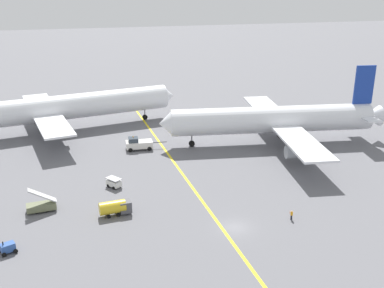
{
  "coord_description": "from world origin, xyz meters",
  "views": [
    {
      "loc": [
        -21.22,
        -55.28,
        34.6
      ],
      "look_at": [
        0.24,
        25.93,
        4.0
      ],
      "focal_mm": 42.5,
      "sensor_mm": 36.0,
      "label": 1
    }
  ],
  "objects_px": {
    "gse_gpu_cart_small": "(8,248)",
    "airliner_at_gate_left": "(56,109)",
    "gse_stair_truck_yellow": "(41,205)",
    "gse_baggage_cart_near_cluster": "(114,183)",
    "ground_crew_marshaller_foreground": "(292,215)",
    "airliner_being_pushed": "(274,120)",
    "pushback_tug": "(138,144)",
    "gse_fuel_bowser_stubby": "(116,207)"
  },
  "relations": [
    {
      "from": "gse_gpu_cart_small",
      "to": "airliner_at_gate_left",
      "type": "bearing_deg",
      "value": 83.75
    },
    {
      "from": "gse_stair_truck_yellow",
      "to": "gse_baggage_cart_near_cluster",
      "type": "xyz_separation_m",
      "value": [
        11.92,
        5.89,
        -0.16
      ]
    },
    {
      "from": "airliner_at_gate_left",
      "to": "gse_baggage_cart_near_cluster",
      "type": "bearing_deg",
      "value": -74.06
    },
    {
      "from": "ground_crew_marshaller_foreground",
      "to": "gse_stair_truck_yellow",
      "type": "bearing_deg",
      "value": 161.11
    },
    {
      "from": "ground_crew_marshaller_foreground",
      "to": "airliner_at_gate_left",
      "type": "bearing_deg",
      "value": 123.14
    },
    {
      "from": "airliner_at_gate_left",
      "to": "airliner_being_pushed",
      "type": "xyz_separation_m",
      "value": [
        46.62,
        -21.09,
        -0.18
      ]
    },
    {
      "from": "gse_baggage_cart_near_cluster",
      "to": "gse_stair_truck_yellow",
      "type": "bearing_deg",
      "value": -153.7
    },
    {
      "from": "airliner_at_gate_left",
      "to": "gse_baggage_cart_near_cluster",
      "type": "height_order",
      "value": "airliner_at_gate_left"
    },
    {
      "from": "pushback_tug",
      "to": "gse_fuel_bowser_stubby",
      "type": "xyz_separation_m",
      "value": [
        -7.69,
        -27.89,
        0.04
      ]
    },
    {
      "from": "ground_crew_marshaller_foreground",
      "to": "pushback_tug",
      "type": "bearing_deg",
      "value": 116.42
    },
    {
      "from": "airliner_being_pushed",
      "to": "gse_gpu_cart_small",
      "type": "xyz_separation_m",
      "value": [
        -52.33,
        -31.04,
        -4.62
      ]
    },
    {
      "from": "pushback_tug",
      "to": "gse_gpu_cart_small",
      "type": "height_order",
      "value": "pushback_tug"
    },
    {
      "from": "gse_fuel_bowser_stubby",
      "to": "airliner_being_pushed",
      "type": "bearing_deg",
      "value": 33.04
    },
    {
      "from": "pushback_tug",
      "to": "gse_fuel_bowser_stubby",
      "type": "bearing_deg",
      "value": -105.41
    },
    {
      "from": "airliner_being_pushed",
      "to": "gse_stair_truck_yellow",
      "type": "xyz_separation_m",
      "value": [
        -48.49,
        -19.97,
        -4.38
      ]
    },
    {
      "from": "gse_stair_truck_yellow",
      "to": "ground_crew_marshaller_foreground",
      "type": "height_order",
      "value": "gse_stair_truck_yellow"
    },
    {
      "from": "airliner_being_pushed",
      "to": "ground_crew_marshaller_foreground",
      "type": "xyz_separation_m",
      "value": [
        -11.56,
        -32.61,
        -4.61
      ]
    },
    {
      "from": "airliner_being_pushed",
      "to": "gse_gpu_cart_small",
      "type": "relative_size",
      "value": 19.73
    },
    {
      "from": "gse_gpu_cart_small",
      "to": "gse_baggage_cart_near_cluster",
      "type": "relative_size",
      "value": 0.81
    },
    {
      "from": "gse_fuel_bowser_stubby",
      "to": "pushback_tug",
      "type": "bearing_deg",
      "value": 74.59
    },
    {
      "from": "airliner_at_gate_left",
      "to": "ground_crew_marshaller_foreground",
      "type": "xyz_separation_m",
      "value": [
        35.07,
        -53.7,
        -4.79
      ]
    },
    {
      "from": "airliner_at_gate_left",
      "to": "airliner_being_pushed",
      "type": "bearing_deg",
      "value": -24.34
    },
    {
      "from": "airliner_being_pushed",
      "to": "pushback_tug",
      "type": "relative_size",
      "value": 5.63
    },
    {
      "from": "gse_gpu_cart_small",
      "to": "gse_baggage_cart_near_cluster",
      "type": "distance_m",
      "value": 23.15
    },
    {
      "from": "airliner_being_pushed",
      "to": "gse_baggage_cart_near_cluster",
      "type": "distance_m",
      "value": 39.45
    },
    {
      "from": "airliner_at_gate_left",
      "to": "airliner_being_pushed",
      "type": "height_order",
      "value": "airliner_being_pushed"
    },
    {
      "from": "gse_stair_truck_yellow",
      "to": "gse_baggage_cart_near_cluster",
      "type": "relative_size",
      "value": 1.53
    },
    {
      "from": "gse_baggage_cart_near_cluster",
      "to": "airliner_at_gate_left",
      "type": "bearing_deg",
      "value": 105.94
    },
    {
      "from": "airliner_at_gate_left",
      "to": "ground_crew_marshaller_foreground",
      "type": "relative_size",
      "value": 38.66
    },
    {
      "from": "airliner_being_pushed",
      "to": "airliner_at_gate_left",
      "type": "bearing_deg",
      "value": 155.66
    },
    {
      "from": "airliner_at_gate_left",
      "to": "gse_fuel_bowser_stubby",
      "type": "xyz_separation_m",
      "value": [
        9.36,
        -45.33,
        -4.26
      ]
    },
    {
      "from": "airliner_being_pushed",
      "to": "gse_fuel_bowser_stubby",
      "type": "bearing_deg",
      "value": -146.96
    },
    {
      "from": "gse_gpu_cart_small",
      "to": "ground_crew_marshaller_foreground",
      "type": "height_order",
      "value": "gse_gpu_cart_small"
    },
    {
      "from": "pushback_tug",
      "to": "gse_fuel_bowser_stubby",
      "type": "distance_m",
      "value": 28.93
    },
    {
      "from": "gse_fuel_bowser_stubby",
      "to": "gse_baggage_cart_near_cluster",
      "type": "relative_size",
      "value": 1.62
    },
    {
      "from": "gse_baggage_cart_near_cluster",
      "to": "airliner_being_pushed",
      "type": "bearing_deg",
      "value": 21.05
    },
    {
      "from": "pushback_tug",
      "to": "gse_fuel_bowser_stubby",
      "type": "relative_size",
      "value": 1.76
    },
    {
      "from": "airliner_at_gate_left",
      "to": "gse_baggage_cart_near_cluster",
      "type": "relative_size",
      "value": 19.21
    },
    {
      "from": "airliner_at_gate_left",
      "to": "airliner_being_pushed",
      "type": "distance_m",
      "value": 51.17
    },
    {
      "from": "gse_baggage_cart_near_cluster",
      "to": "pushback_tug",
      "type": "bearing_deg",
      "value": 68.46
    },
    {
      "from": "gse_fuel_bowser_stubby",
      "to": "airliner_at_gate_left",
      "type": "bearing_deg",
      "value": 101.67
    },
    {
      "from": "gse_stair_truck_yellow",
      "to": "ground_crew_marshaller_foreground",
      "type": "distance_m",
      "value": 39.04
    }
  ]
}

